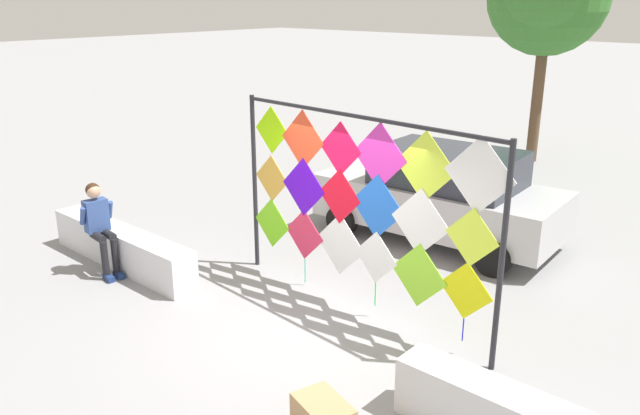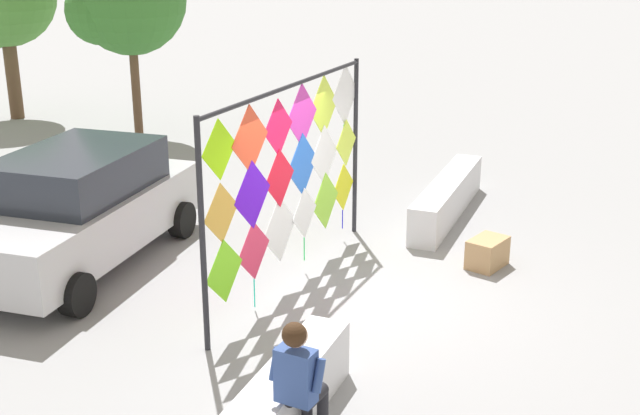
# 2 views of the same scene
# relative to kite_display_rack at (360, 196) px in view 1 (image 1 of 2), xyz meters

# --- Properties ---
(ground) EXTENTS (120.00, 120.00, 0.00)m
(ground) POSITION_rel_kite_display_rack_xyz_m (-0.20, -0.98, -1.69)
(ground) COLOR gray
(plaza_ledge_left) EXTENTS (3.43, 0.47, 0.64)m
(plaza_ledge_left) POSITION_rel_kite_display_rack_xyz_m (-3.86, -1.37, -1.37)
(plaza_ledge_left) COLOR silver
(plaza_ledge_left) RESTS_ON ground
(kite_display_rack) EXTENTS (4.51, 0.36, 2.81)m
(kite_display_rack) POSITION_rel_kite_display_rack_xyz_m (0.00, 0.00, 0.00)
(kite_display_rack) COLOR #232328
(kite_display_rack) RESTS_ON ground
(seated_vendor) EXTENTS (0.68, 0.54, 1.49)m
(seated_vendor) POSITION_rel_kite_display_rack_xyz_m (-3.82, -1.73, -0.81)
(seated_vendor) COLOR black
(seated_vendor) RESTS_ON ground
(parked_car) EXTENTS (4.47, 2.33, 1.69)m
(parked_car) POSITION_rel_kite_display_rack_xyz_m (-0.60, 3.16, -0.83)
(parked_car) COLOR #B7B7BC
(parked_car) RESTS_ON ground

